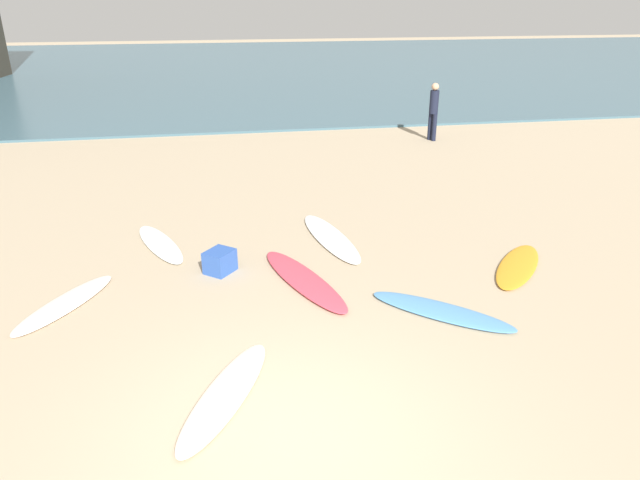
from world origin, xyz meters
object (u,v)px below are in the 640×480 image
surfboard_3 (518,266)px  surfboard_6 (160,244)px  surfboard_4 (304,280)px  surfboard_5 (225,394)px  beachgoer_near (434,108)px  surfboard_0 (442,311)px  surfboard_2 (331,238)px  beach_cooler (220,261)px  surfboard_1 (65,304)px

surfboard_3 → surfboard_6: size_ratio=0.95×
surfboard_4 → surfboard_5: (-1.36, -2.73, 0.00)m
surfboard_6 → beachgoer_near: 10.83m
surfboard_0 → beachgoer_near: size_ratio=1.22×
surfboard_2 → beach_cooler: size_ratio=5.54×
surfboard_4 → surfboard_5: size_ratio=1.18×
surfboard_2 → surfboard_6: size_ratio=1.22×
surfboard_3 → beachgoer_near: 9.52m
surfboard_1 → surfboard_4: surfboard_4 is taller
beachgoer_near → surfboard_5: bearing=128.2°
beachgoer_near → surfboard_2: bearing=125.6°
surfboard_0 → beach_cooler: bearing=-81.2°
surfboard_4 → beach_cooler: bearing=134.9°
surfboard_3 → surfboard_4: size_ratio=0.79×
surfboard_2 → surfboard_4: surfboard_4 is taller
surfboard_3 → beachgoer_near: (1.91, 9.28, 0.99)m
surfboard_3 → surfboard_5: (-5.07, -2.59, 0.01)m
surfboard_0 → surfboard_1: 5.66m
surfboard_5 → beach_cooler: size_ratio=4.64×
surfboard_6 → beachgoer_near: bearing=20.1°
surfboard_1 → surfboard_4: 3.68m
surfboard_1 → surfboard_3: (7.39, -0.03, 0.00)m
surfboard_1 → beachgoer_near: (9.30, 9.25, 0.99)m
surfboard_6 → surfboard_5: bearing=-98.9°
surfboard_5 → beach_cooler: (0.02, 3.37, 0.15)m
surfboard_0 → surfboard_5: size_ratio=1.02×
surfboard_2 → surfboard_5: (-2.15, -4.42, 0.01)m
surfboard_3 → surfboard_2: bearing=7.3°
beachgoer_near → beach_cooler: beachgoer_near is taller
surfboard_4 → beachgoer_near: bearing=38.7°
surfboard_0 → surfboard_2: 3.22m
surfboard_1 → surfboard_6: 2.42m
surfboard_2 → surfboard_4: bearing=-124.9°
surfboard_2 → surfboard_5: surfboard_5 is taller
surfboard_0 → beachgoer_near: (3.78, 10.50, 0.98)m
surfboard_0 → surfboard_3: size_ratio=1.09×
surfboard_5 → surfboard_6: surfboard_5 is taller
surfboard_2 → surfboard_1: bearing=-167.9°
surfboard_1 → beachgoer_near: bearing=75.9°
surfboard_5 → beachgoer_near: (6.98, 11.87, 0.97)m
surfboard_1 → beachgoer_near: 13.15m
surfboard_0 → surfboard_3: 2.24m
surfboard_3 → beachgoer_near: beachgoer_near is taller
surfboard_0 → surfboard_3: surfboard_0 is taller
surfboard_0 → surfboard_1: surfboard_0 is taller
surfboard_3 → surfboard_6: bearing=20.3°
surfboard_0 → surfboard_5: 3.48m
surfboard_3 → surfboard_5: bearing=66.3°
surfboard_5 → surfboard_6: 4.82m
beachgoer_near → surfboard_3: bearing=147.0°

